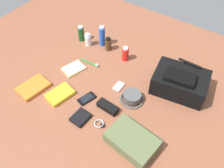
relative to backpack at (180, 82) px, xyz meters
name	(u,v)px	position (x,y,z in m)	size (l,w,h in m)	color
ground_plane	(112,89)	(-0.38, -0.24, -0.09)	(2.64, 2.02, 0.02)	brown
backpack	(180,82)	(0.00, 0.00, 0.00)	(0.38, 0.30, 0.17)	black
toiletry_pouch	(133,140)	(-0.05, -0.52, -0.04)	(0.30, 0.26, 0.07)	#56603D
bucket_hat	(132,97)	(-0.21, -0.25, -0.05)	(0.16, 0.16, 0.06)	#4C4C4C
shampoo_bottle	(81,33)	(-0.88, 0.05, -0.01)	(0.05, 0.05, 0.13)	#19471E
toothpaste_tube	(88,40)	(-0.79, 0.03, -0.02)	(0.05, 0.05, 0.11)	white
deodorant_spray	(102,36)	(-0.70, 0.10, 0.01)	(0.05, 0.05, 0.17)	blue
cologne_bottle	(108,44)	(-0.63, 0.07, -0.02)	(0.05, 0.05, 0.11)	#473319
sunscreen_spray	(125,54)	(-0.46, 0.05, -0.02)	(0.05, 0.05, 0.12)	red
paperback_novel	(33,87)	(-0.81, -0.55, -0.06)	(0.17, 0.22, 0.03)	orange
travel_guidebook	(60,95)	(-0.62, -0.49, -0.06)	(0.15, 0.19, 0.03)	yellow
cell_phone	(87,99)	(-0.46, -0.42, -0.07)	(0.09, 0.13, 0.01)	black
media_player	(119,86)	(-0.34, -0.21, -0.07)	(0.05, 0.08, 0.01)	#B7B7BC
wristwatch	(99,124)	(-0.28, -0.52, -0.07)	(0.07, 0.06, 0.01)	#99999E
toothbrush	(91,63)	(-0.64, -0.14, -0.07)	(0.16, 0.02, 0.02)	#198C33
wallet	(81,117)	(-0.39, -0.55, -0.06)	(0.09, 0.11, 0.02)	black
notepad	(74,69)	(-0.71, -0.25, -0.07)	(0.11, 0.15, 0.02)	beige
sunglasses_case	(108,107)	(-0.30, -0.40, -0.05)	(0.14, 0.06, 0.04)	black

